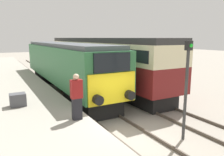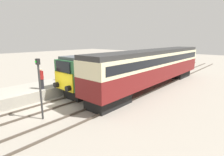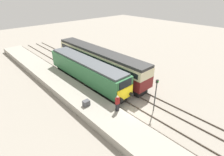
% 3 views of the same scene
% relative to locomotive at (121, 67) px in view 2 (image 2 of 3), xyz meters
% --- Properties ---
extents(ground_plane, '(120.00, 120.00, 0.00)m').
position_rel_locomotive_xyz_m(ground_plane, '(0.00, -9.19, -2.09)').
color(ground_plane, gray).
extents(platform_left, '(3.50, 50.00, 0.90)m').
position_rel_locomotive_xyz_m(platform_left, '(-3.30, -1.19, -1.64)').
color(platform_left, '#9E998C').
rests_on(platform_left, ground_plane).
extents(rails_near_track, '(1.51, 60.00, 0.14)m').
position_rel_locomotive_xyz_m(rails_near_track, '(0.00, -4.19, -2.02)').
color(rails_near_track, '#4C4238').
rests_on(rails_near_track, ground_plane).
extents(rails_far_track, '(1.50, 60.00, 0.14)m').
position_rel_locomotive_xyz_m(rails_far_track, '(3.40, -4.19, -2.02)').
color(rails_far_track, '#4C4238').
rests_on(rails_far_track, ground_plane).
extents(locomotive, '(2.70, 15.50, 3.69)m').
position_rel_locomotive_xyz_m(locomotive, '(0.00, 0.00, 0.00)').
color(locomotive, black).
rests_on(locomotive, ground_plane).
extents(passenger_carriage, '(2.75, 18.85, 4.06)m').
position_rel_locomotive_xyz_m(passenger_carriage, '(3.40, 1.44, 0.37)').
color(passenger_carriage, black).
rests_on(passenger_carriage, ground_plane).
extents(person_on_platform, '(0.44, 0.26, 1.82)m').
position_rel_locomotive_xyz_m(person_on_platform, '(-2.08, -8.41, -0.27)').
color(person_on_platform, black).
rests_on(person_on_platform, platform_left).
extents(signal_post, '(0.24, 0.28, 3.96)m').
position_rel_locomotive_xyz_m(signal_post, '(1.70, -10.39, 0.26)').
color(signal_post, '#333333').
rests_on(signal_post, ground_plane).
extents(luggage_crate, '(0.70, 0.56, 0.60)m').
position_rel_locomotive_xyz_m(luggage_crate, '(-3.91, -5.45, -0.89)').
color(luggage_crate, '#4C4C51').
rests_on(luggage_crate, platform_left).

